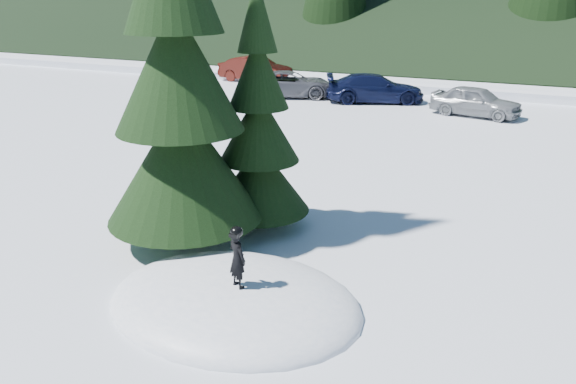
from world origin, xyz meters
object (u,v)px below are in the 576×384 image
at_px(car_0, 178,67).
at_px(car_3, 375,88).
at_px(car_4, 476,101).
at_px(spruce_short, 259,136).
at_px(child_skier, 237,259).
at_px(spruce_tall, 178,85).
at_px(car_1, 256,69).
at_px(car_2, 290,84).

distance_m(car_0, car_3, 13.60).
bearing_deg(car_4, car_0, 89.35).
bearing_deg(spruce_short, child_skier, -67.58).
bearing_deg(car_3, spruce_tall, 161.10).
relative_size(spruce_tall, car_3, 1.86).
bearing_deg(car_1, car_2, -130.12).
distance_m(car_1, car_4, 13.91).
xyz_separation_m(car_0, car_2, (9.05, -3.08, -0.05)).
distance_m(car_1, car_3, 8.95).
bearing_deg(spruce_short, car_2, 112.87).
xyz_separation_m(car_0, car_4, (18.16, -3.91, -0.05)).
height_order(spruce_short, car_3, spruce_short).
xyz_separation_m(car_2, car_3, (4.29, 0.41, 0.03)).
distance_m(spruce_short, car_3, 15.98).
height_order(car_0, car_2, car_0).
distance_m(spruce_short, car_0, 24.14).
xyz_separation_m(spruce_short, child_skier, (1.39, -3.37, -1.13)).
bearing_deg(car_1, car_4, -106.24).
relative_size(car_0, car_2, 0.88).
bearing_deg(spruce_short, car_4, 79.70).
xyz_separation_m(car_1, car_4, (13.12, -4.60, -0.09)).
distance_m(child_skier, car_2, 20.31).
distance_m(car_2, car_3, 4.31).
height_order(spruce_short, car_4, spruce_short).
height_order(spruce_tall, car_2, spruce_tall).
distance_m(car_0, car_1, 5.09).
bearing_deg(spruce_tall, car_3, 93.96).
height_order(spruce_tall, car_1, spruce_tall).
distance_m(spruce_short, car_2, 16.73).
height_order(spruce_short, child_skier, spruce_short).
relative_size(spruce_short, car_2, 1.16).
bearing_deg(spruce_short, spruce_tall, -125.54).
bearing_deg(spruce_tall, car_0, 126.23).
bearing_deg(car_4, car_1, 82.19).
height_order(child_skier, car_1, child_skier).
height_order(spruce_short, car_0, spruce_short).
distance_m(spruce_short, child_skier, 3.81).
xyz_separation_m(spruce_tall, car_3, (-1.19, 17.16, -2.65)).
xyz_separation_m(car_3, car_4, (4.83, -1.24, -0.03)).
bearing_deg(car_3, spruce_short, 165.05).
bearing_deg(car_3, car_0, 55.83).
xyz_separation_m(child_skier, car_0, (-16.92, 21.80, -0.28)).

